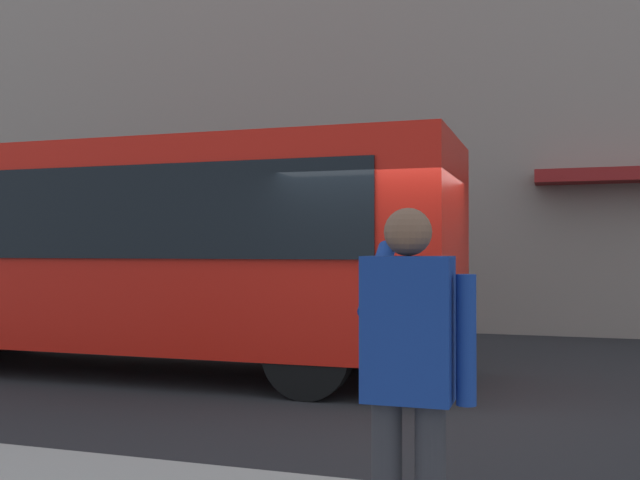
% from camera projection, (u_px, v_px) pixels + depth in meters
% --- Properties ---
extents(ground_plane, '(60.00, 60.00, 0.00)m').
position_uv_depth(ground_plane, '(403.00, 396.00, 8.20)').
color(ground_plane, '#232326').
extents(building_facade_far, '(28.00, 1.55, 12.00)m').
position_uv_depth(building_facade_far, '(469.00, 37.00, 14.73)').
color(building_facade_far, gray).
rests_on(building_facade_far, ground_plane).
extents(red_bus, '(9.05, 2.54, 3.08)m').
position_uv_depth(red_bus, '(126.00, 247.00, 9.97)').
color(red_bus, red).
rests_on(red_bus, ground_plane).
extents(pedestrian_photographer, '(0.53, 0.52, 1.70)m').
position_uv_depth(pedestrian_photographer, '(409.00, 364.00, 3.29)').
color(pedestrian_photographer, '#2D2D33').
rests_on(pedestrian_photographer, sidewalk_curb).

